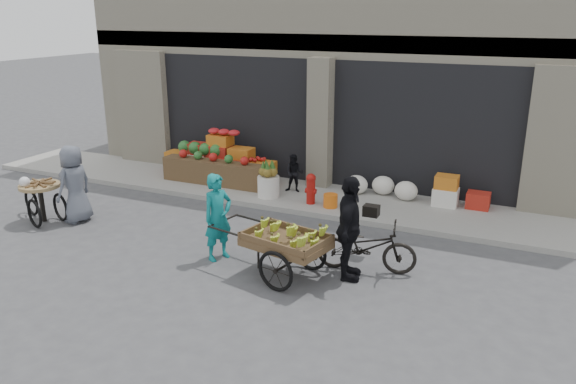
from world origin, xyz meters
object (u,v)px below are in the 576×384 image
at_px(orange_bucket, 330,201).
at_px(bicycle, 367,247).
at_px(vendor_woman, 218,217).
at_px(fire_hydrant, 311,187).
at_px(vendor_grey, 74,184).
at_px(tricycle_cart, 41,196).
at_px(banana_cart, 284,238).
at_px(cyclist, 349,229).
at_px(seated_person, 294,173).
at_px(pineapple_bin, 269,186).

bearing_deg(orange_bucket, bicycle, -57.85).
distance_m(orange_bucket, vendor_woman, 3.36).
relative_size(fire_hydrant, vendor_grey, 0.42).
bearing_deg(tricycle_cart, banana_cart, 16.28).
xyz_separation_m(banana_cart, tricycle_cart, (-5.83, 0.26, -0.15)).
bearing_deg(cyclist, seated_person, 23.86).
bearing_deg(seated_person, banana_cart, -78.51).
distance_m(bicycle, cyclist, 0.63).
xyz_separation_m(seated_person, banana_cart, (1.60, -4.06, 0.13)).
bearing_deg(banana_cart, vendor_grey, -174.27).
height_order(vendor_grey, bicycle, vendor_grey).
bearing_deg(pineapple_bin, orange_bucket, -3.58).
bearing_deg(bicycle, banana_cart, 112.06).
bearing_deg(fire_hydrant, cyclist, -57.62).
relative_size(vendor_woman, tricycle_cart, 1.10).
xyz_separation_m(tricycle_cart, vendor_grey, (0.68, 0.31, 0.27)).
relative_size(fire_hydrant, banana_cart, 0.29).
relative_size(pineapple_bin, fire_hydrant, 0.73).
height_order(tricycle_cart, cyclist, cyclist).
xyz_separation_m(orange_bucket, tricycle_cart, (-5.44, -3.10, 0.30)).
relative_size(pineapple_bin, vendor_grey, 0.31).
distance_m(orange_bucket, banana_cart, 3.41).
xyz_separation_m(pineapple_bin, vendor_grey, (-3.15, -2.89, 0.47)).
relative_size(tricycle_cart, cyclist, 0.81).
xyz_separation_m(pineapple_bin, fire_hydrant, (1.10, -0.05, 0.13)).
distance_m(orange_bucket, cyclist, 3.33).
bearing_deg(orange_bucket, banana_cart, -83.23).
relative_size(orange_bucket, cyclist, 0.18).
bearing_deg(banana_cart, fire_hydrant, 116.83).
xyz_separation_m(orange_bucket, seated_person, (-1.20, 0.70, 0.31)).
relative_size(orange_bucket, vendor_grey, 0.19).
xyz_separation_m(pineapple_bin, tricycle_cart, (-3.84, -3.20, 0.20)).
distance_m(fire_hydrant, orange_bucket, 0.55).
relative_size(fire_hydrant, cyclist, 0.40).
relative_size(orange_bucket, tricycle_cart, 0.22).
xyz_separation_m(fire_hydrant, tricycle_cart, (-4.94, -3.15, 0.06)).
xyz_separation_m(vendor_woman, cyclist, (2.40, 0.21, 0.10)).
distance_m(banana_cart, vendor_woman, 1.41).
bearing_deg(pineapple_bin, fire_hydrant, -2.60).
bearing_deg(orange_bucket, cyclist, -64.55).
distance_m(banana_cart, cyclist, 1.10).
relative_size(vendor_woman, vendor_grey, 0.96).
bearing_deg(pineapple_bin, seated_person, 56.31).
distance_m(seated_person, bicycle, 4.30).
bearing_deg(vendor_woman, cyclist, -61.77).
height_order(seated_person, vendor_grey, vendor_grey).
relative_size(banana_cart, vendor_woman, 1.54).
bearing_deg(cyclist, tricycle_cart, 79.56).
relative_size(seated_person, banana_cart, 0.38).
height_order(seated_person, bicycle, seated_person).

